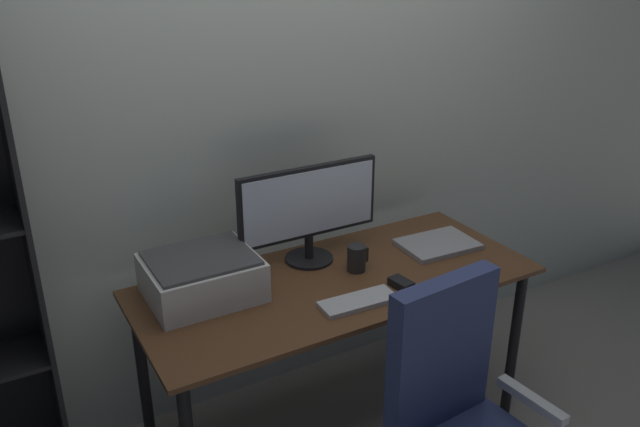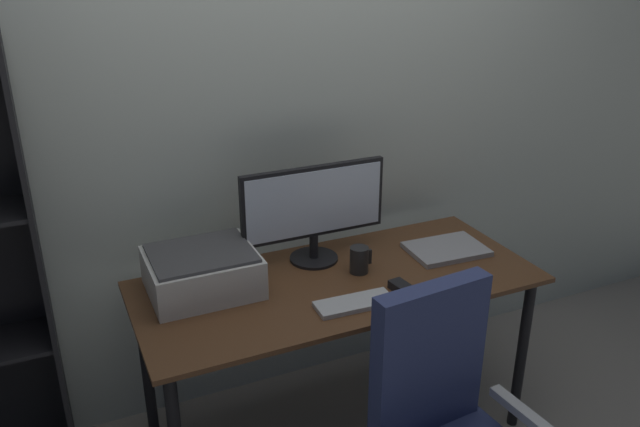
# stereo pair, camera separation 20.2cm
# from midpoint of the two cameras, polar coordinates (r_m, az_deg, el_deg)

# --- Properties ---
(back_wall) EXTENTS (6.40, 0.10, 2.60)m
(back_wall) POSITION_cam_midpoint_polar(r_m,az_deg,el_deg) (2.76, -0.84, 9.08)
(back_wall) COLOR beige
(back_wall) RESTS_ON ground
(desk) EXTENTS (1.57, 0.68, 0.74)m
(desk) POSITION_cam_midpoint_polar(r_m,az_deg,el_deg) (2.58, 3.84, -7.59)
(desk) COLOR #56351E
(desk) RESTS_ON ground
(monitor) EXTENTS (0.61, 0.20, 0.41)m
(monitor) POSITION_cam_midpoint_polar(r_m,az_deg,el_deg) (2.59, 1.68, 0.56)
(monitor) COLOR black
(monitor) RESTS_ON desk
(keyboard) EXTENTS (0.29, 0.12, 0.02)m
(keyboard) POSITION_cam_midpoint_polar(r_m,az_deg,el_deg) (2.37, 5.53, -7.93)
(keyboard) COLOR #B7BABC
(keyboard) RESTS_ON desk
(mouse) EXTENTS (0.07, 0.10, 0.03)m
(mouse) POSITION_cam_midpoint_polar(r_m,az_deg,el_deg) (2.48, 9.50, -6.49)
(mouse) COLOR black
(mouse) RESTS_ON desk
(coffee_mug) EXTENTS (0.09, 0.07, 0.11)m
(coffee_mug) POSITION_cam_midpoint_polar(r_m,az_deg,el_deg) (2.58, 5.74, -4.12)
(coffee_mug) COLOR black
(coffee_mug) RESTS_ON desk
(laptop) EXTENTS (0.33, 0.25, 0.02)m
(laptop) POSITION_cam_midpoint_polar(r_m,az_deg,el_deg) (2.82, 13.10, -3.12)
(laptop) COLOR #99999E
(laptop) RESTS_ON desk
(printer) EXTENTS (0.40, 0.34, 0.16)m
(printer) POSITION_cam_midpoint_polar(r_m,az_deg,el_deg) (2.45, -8.03, -5.11)
(printer) COLOR silver
(printer) RESTS_ON desk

